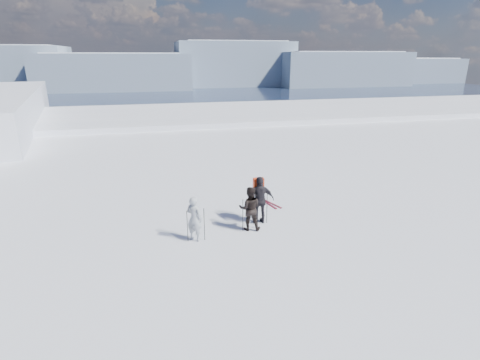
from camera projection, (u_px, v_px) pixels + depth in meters
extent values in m
plane|color=white|center=(184.00, 182.00, 74.13)|extent=(220.00, 208.01, 71.62)
cube|color=white|center=(203.00, 173.00, 42.96)|extent=(180.00, 16.00, 14.00)
plane|color=#1F2B47|center=(158.00, 105.00, 290.38)|extent=(820.00, 820.00, 0.00)
cube|color=slate|center=(5.00, 68.00, 414.28)|extent=(130.00, 80.00, 46.00)
cube|color=white|center=(1.00, 49.00, 407.95)|extent=(110.50, 70.00, 8.00)
cube|color=slate|center=(116.00, 72.00, 414.07)|extent=(160.00, 80.00, 38.00)
cube|color=white|center=(114.00, 57.00, 409.01)|extent=(136.00, 70.00, 8.00)
cube|color=slate|center=(233.00, 64.00, 470.13)|extent=(140.00, 80.00, 52.00)
cube|color=white|center=(233.00, 45.00, 462.84)|extent=(119.00, 70.00, 8.00)
cube|color=slate|center=(339.00, 69.00, 472.74)|extent=(160.00, 80.00, 40.00)
cube|color=white|center=(340.00, 55.00, 467.35)|extent=(136.00, 70.00, 8.00)
cube|color=slate|center=(406.00, 70.00, 527.91)|extent=(130.00, 80.00, 32.00)
cube|color=white|center=(408.00, 61.00, 523.79)|extent=(110.50, 70.00, 8.00)
cube|color=#2D2B28|center=(13.00, 191.00, 44.48)|extent=(21.55, 17.87, 14.25)
cone|color=black|center=(3.00, 148.00, 37.32)|extent=(6.16, 6.16, 11.00)
cone|color=black|center=(29.00, 142.00, 42.31)|extent=(5.60, 5.60, 10.00)
cone|color=black|center=(31.00, 147.00, 39.76)|extent=(5.60, 5.60, 10.00)
imported|color=#9DA3AB|center=(194.00, 219.00, 13.20)|extent=(0.72, 0.69, 1.66)
imported|color=black|center=(250.00, 208.00, 14.02)|extent=(0.97, 0.84, 1.70)
imported|color=black|center=(260.00, 200.00, 14.55)|extent=(1.12, 0.47, 1.91)
cube|color=red|center=(259.00, 167.00, 14.38)|extent=(0.41, 0.23, 0.62)
cylinder|color=black|center=(187.00, 226.00, 13.16)|extent=(0.02, 0.02, 1.18)
cylinder|color=black|center=(204.00, 224.00, 13.25)|extent=(0.02, 0.02, 1.23)
cylinder|color=black|center=(243.00, 216.00, 13.89)|extent=(0.02, 0.02, 1.30)
cylinder|color=black|center=(258.00, 215.00, 14.15)|extent=(0.02, 0.02, 1.13)
cylinder|color=black|center=(253.00, 209.00, 14.47)|extent=(0.02, 0.02, 1.33)
cylinder|color=black|center=(267.00, 208.00, 14.62)|extent=(0.02, 0.02, 1.26)
cube|color=black|center=(266.00, 202.00, 16.82)|extent=(0.52, 1.67, 0.03)
cube|color=black|center=(269.00, 202.00, 16.86)|extent=(0.72, 1.61, 0.03)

